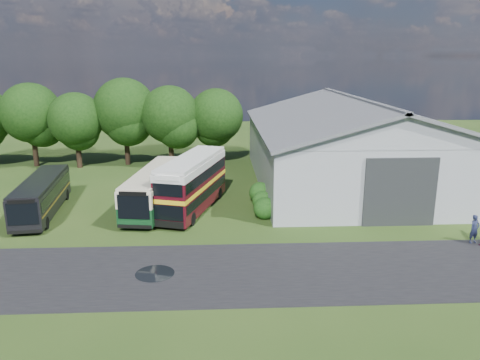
{
  "coord_description": "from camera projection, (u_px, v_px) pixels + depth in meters",
  "views": [
    {
      "loc": [
        2.1,
        -27.21,
        11.83
      ],
      "look_at": [
        3.83,
        8.0,
        2.47
      ],
      "focal_mm": 35.0,
      "sensor_mm": 36.0,
      "label": 1
    }
  ],
  "objects": [
    {
      "name": "bus_dark_single",
      "position": [
        42.0,
        195.0,
        35.87
      ],
      "size": [
        3.36,
        10.23,
        2.77
      ],
      "rotation": [
        0.0,
        0.0,
        0.1
      ],
      "color": "black",
      "rests_on": "ground"
    },
    {
      "name": "shrub_mid",
      "position": [
        262.0,
        210.0,
        37.19
      ],
      "size": [
        1.6,
        1.6,
        1.6
      ],
      "primitive_type": "sphere",
      "color": "#194714",
      "rests_on": "ground"
    },
    {
      "name": "tree_right_a",
      "position": [
        170.0,
        115.0,
        50.58
      ],
      "size": [
        6.26,
        6.26,
        8.83
      ],
      "color": "black",
      "rests_on": "ground"
    },
    {
      "name": "puddle",
      "position": [
        155.0,
        274.0,
        26.24
      ],
      "size": [
        2.2,
        2.2,
        0.01
      ],
      "primitive_type": "cylinder",
      "color": "black",
      "rests_on": "ground"
    },
    {
      "name": "ground",
      "position": [
        185.0,
        252.0,
        29.21
      ],
      "size": [
        120.0,
        120.0,
        0.0
      ],
      "primitive_type": "plane",
      "color": "#1E3811",
      "rests_on": "ground"
    },
    {
      "name": "tree_left_b",
      "position": [
        76.0,
        120.0,
        49.92
      ],
      "size": [
        5.78,
        5.78,
        8.16
      ],
      "color": "black",
      "rests_on": "ground"
    },
    {
      "name": "tree_left_a",
      "position": [
        31.0,
        113.0,
        50.49
      ],
      "size": [
        6.46,
        6.46,
        9.12
      ],
      "color": "black",
      "rests_on": "ground"
    },
    {
      "name": "visitor_a",
      "position": [
        474.0,
        229.0,
        30.34
      ],
      "size": [
        0.79,
        0.64,
        1.89
      ],
      "primitive_type": "imported",
      "rotation": [
        0.0,
        0.0,
        0.3
      ],
      "color": "#1C223E",
      "rests_on": "ground"
    },
    {
      "name": "shrub_back",
      "position": [
        260.0,
        202.0,
        39.13
      ],
      "size": [
        1.8,
        1.8,
        1.8
      ],
      "primitive_type": "sphere",
      "color": "#194714",
      "rests_on": "ground"
    },
    {
      "name": "storage_shed",
      "position": [
        353.0,
        140.0,
        44.28
      ],
      "size": [
        18.8,
        24.8,
        8.15
      ],
      "color": "gray",
      "rests_on": "ground"
    },
    {
      "name": "bus_green_single",
      "position": [
        155.0,
        188.0,
        37.27
      ],
      "size": [
        4.15,
        11.42,
        3.08
      ],
      "rotation": [
        0.0,
        0.0,
        -0.14
      ],
      "color": "black",
      "rests_on": "ground"
    },
    {
      "name": "shrub_front",
      "position": [
        265.0,
        218.0,
        35.26
      ],
      "size": [
        1.7,
        1.7,
        1.7
      ],
      "primitive_type": "sphere",
      "color": "#194714",
      "rests_on": "ground"
    },
    {
      "name": "bus_maroon_double",
      "position": [
        193.0,
        184.0,
        36.6
      ],
      "size": [
        5.32,
        10.24,
        4.27
      ],
      "rotation": [
        0.0,
        0.0,
        -0.3
      ],
      "color": "black",
      "rests_on": "ground"
    },
    {
      "name": "tree_mid",
      "position": [
        125.0,
        109.0,
        51.18
      ],
      "size": [
        6.8,
        6.8,
        9.6
      ],
      "color": "black",
      "rests_on": "ground"
    },
    {
      "name": "asphalt_road",
      "position": [
        235.0,
        272.0,
        26.45
      ],
      "size": [
        60.0,
        8.0,
        0.02
      ],
      "primitive_type": "cube",
      "color": "black",
      "rests_on": "ground"
    },
    {
      "name": "tree_right_b",
      "position": [
        216.0,
        116.0,
        51.65
      ],
      "size": [
        5.98,
        5.98,
        8.45
      ],
      "color": "black",
      "rests_on": "ground"
    }
  ]
}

